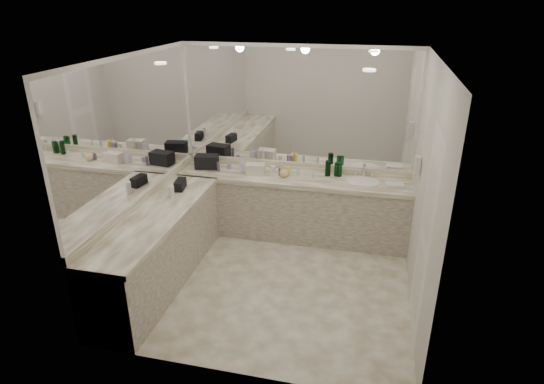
% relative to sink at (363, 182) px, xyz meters
% --- Properties ---
extents(floor, '(3.20, 3.20, 0.00)m').
position_rel_sink_xyz_m(floor, '(-0.95, -1.20, -0.90)').
color(floor, silver).
rests_on(floor, ground).
extents(ceiling, '(3.20, 3.20, 0.00)m').
position_rel_sink_xyz_m(ceiling, '(-0.95, -1.20, 1.71)').
color(ceiling, white).
rests_on(ceiling, floor).
extents(wall_back, '(3.20, 0.02, 2.60)m').
position_rel_sink_xyz_m(wall_back, '(-0.95, 0.30, 0.41)').
color(wall_back, beige).
rests_on(wall_back, floor).
extents(wall_left, '(0.02, 3.00, 2.60)m').
position_rel_sink_xyz_m(wall_left, '(-2.55, -1.20, 0.41)').
color(wall_left, beige).
rests_on(wall_left, floor).
extents(wall_right, '(0.02, 3.00, 2.60)m').
position_rel_sink_xyz_m(wall_right, '(0.65, -1.20, 0.41)').
color(wall_right, beige).
rests_on(wall_right, floor).
extents(vanity_back_base, '(3.20, 0.60, 0.84)m').
position_rel_sink_xyz_m(vanity_back_base, '(-0.95, 0.00, -0.48)').
color(vanity_back_base, beige).
rests_on(vanity_back_base, floor).
extents(vanity_back_top, '(3.20, 0.64, 0.06)m').
position_rel_sink_xyz_m(vanity_back_top, '(-0.95, -0.01, -0.03)').
color(vanity_back_top, white).
rests_on(vanity_back_top, vanity_back_base).
extents(vanity_left_base, '(0.60, 2.40, 0.84)m').
position_rel_sink_xyz_m(vanity_left_base, '(-2.25, -1.50, -0.48)').
color(vanity_left_base, beige).
rests_on(vanity_left_base, floor).
extents(vanity_left_top, '(0.64, 2.42, 0.06)m').
position_rel_sink_xyz_m(vanity_left_top, '(-2.24, -1.50, -0.03)').
color(vanity_left_top, white).
rests_on(vanity_left_top, vanity_left_base).
extents(backsplash_back, '(3.20, 0.04, 0.10)m').
position_rel_sink_xyz_m(backsplash_back, '(-0.95, 0.28, 0.05)').
color(backsplash_back, white).
rests_on(backsplash_back, vanity_back_top).
extents(backsplash_left, '(0.04, 3.00, 0.10)m').
position_rel_sink_xyz_m(backsplash_left, '(-2.53, -1.20, 0.05)').
color(backsplash_left, white).
rests_on(backsplash_left, vanity_left_top).
extents(mirror_back, '(3.12, 0.01, 1.55)m').
position_rel_sink_xyz_m(mirror_back, '(-0.95, 0.29, 0.88)').
color(mirror_back, white).
rests_on(mirror_back, wall_back).
extents(mirror_left, '(0.01, 2.92, 1.55)m').
position_rel_sink_xyz_m(mirror_left, '(-2.54, -1.20, 0.88)').
color(mirror_left, white).
rests_on(mirror_left, wall_left).
extents(sink, '(0.44, 0.44, 0.03)m').
position_rel_sink_xyz_m(sink, '(0.00, 0.00, 0.00)').
color(sink, white).
rests_on(sink, vanity_back_top).
extents(faucet, '(0.24, 0.16, 0.14)m').
position_rel_sink_xyz_m(faucet, '(0.00, 0.21, 0.07)').
color(faucet, silver).
rests_on(faucet, vanity_back_top).
extents(wall_phone, '(0.06, 0.10, 0.24)m').
position_rel_sink_xyz_m(wall_phone, '(0.61, -0.50, 0.46)').
color(wall_phone, white).
rests_on(wall_phone, wall_right).
extents(door, '(0.02, 0.82, 2.10)m').
position_rel_sink_xyz_m(door, '(0.64, -1.70, 0.16)').
color(door, white).
rests_on(door, wall_right).
extents(black_toiletry_bag, '(0.35, 0.25, 0.18)m').
position_rel_sink_xyz_m(black_toiletry_bag, '(-2.19, 0.04, 0.10)').
color(black_toiletry_bag, black).
rests_on(black_toiletry_bag, vanity_back_top).
extents(black_bag_spill, '(0.14, 0.25, 0.13)m').
position_rel_sink_xyz_m(black_bag_spill, '(-2.25, -0.77, 0.07)').
color(black_bag_spill, black).
rests_on(black_bag_spill, vanity_left_top).
extents(cream_cosmetic_case, '(0.27, 0.19, 0.15)m').
position_rel_sink_xyz_m(cream_cosmetic_case, '(-1.46, -0.04, 0.08)').
color(cream_cosmetic_case, beige).
rests_on(cream_cosmetic_case, vanity_back_top).
extents(hand_towel, '(0.23, 0.16, 0.04)m').
position_rel_sink_xyz_m(hand_towel, '(0.41, -0.06, 0.02)').
color(hand_towel, white).
rests_on(hand_towel, vanity_back_top).
extents(lotion_left, '(0.06, 0.06, 0.15)m').
position_rel_sink_xyz_m(lotion_left, '(-2.25, -1.02, 0.08)').
color(lotion_left, white).
rests_on(lotion_left, vanity_left_top).
extents(soap_bottle_a, '(0.09, 0.09, 0.20)m').
position_rel_sink_xyz_m(soap_bottle_a, '(-1.49, 0.07, 0.10)').
color(soap_bottle_a, beige).
rests_on(soap_bottle_a, vanity_back_top).
extents(soap_bottle_b, '(0.10, 0.10, 0.19)m').
position_rel_sink_xyz_m(soap_bottle_b, '(-1.66, 0.01, 0.10)').
color(soap_bottle_b, silver).
rests_on(soap_bottle_b, vanity_back_top).
extents(soap_bottle_c, '(0.13, 0.13, 0.17)m').
position_rel_sink_xyz_m(soap_bottle_c, '(-1.05, -0.05, 0.09)').
color(soap_bottle_c, '#DEBF89').
rests_on(soap_bottle_c, vanity_back_top).
extents(green_bottle_0, '(0.07, 0.07, 0.19)m').
position_rel_sink_xyz_m(green_bottle_0, '(-0.36, 0.14, 0.10)').
color(green_bottle_0, '#0B551B').
rests_on(green_bottle_0, vanity_back_top).
extents(green_bottle_1, '(0.07, 0.07, 0.19)m').
position_rel_sink_xyz_m(green_bottle_1, '(-0.33, 0.15, 0.10)').
color(green_bottle_1, '#0B551B').
rests_on(green_bottle_1, vanity_back_top).
extents(green_bottle_2, '(0.07, 0.07, 0.22)m').
position_rel_sink_xyz_m(green_bottle_2, '(-0.48, 0.13, 0.11)').
color(green_bottle_2, '#0B551B').
rests_on(green_bottle_2, vanity_back_top).
extents(green_bottle_3, '(0.06, 0.06, 0.20)m').
position_rel_sink_xyz_m(green_bottle_3, '(-0.48, 0.13, 0.11)').
color(green_bottle_3, '#0B551B').
rests_on(green_bottle_3, vanity_back_top).
extents(amenity_bottle_0, '(0.04, 0.04, 0.13)m').
position_rel_sink_xyz_m(amenity_bottle_0, '(-1.99, -0.05, 0.07)').
color(amenity_bottle_0, '#3F3F4C').
rests_on(amenity_bottle_0, vanity_back_top).
extents(amenity_bottle_1, '(0.05, 0.05, 0.07)m').
position_rel_sink_xyz_m(amenity_bottle_1, '(-1.87, 0.07, 0.04)').
color(amenity_bottle_1, '#9966B2').
rests_on(amenity_bottle_1, vanity_back_top).
extents(amenity_bottle_2, '(0.04, 0.04, 0.11)m').
position_rel_sink_xyz_m(amenity_bottle_2, '(-0.68, -0.01, 0.06)').
color(amenity_bottle_2, white).
rests_on(amenity_bottle_2, vanity_back_top).
extents(amenity_bottle_3, '(0.06, 0.06, 0.10)m').
position_rel_sink_xyz_m(amenity_bottle_3, '(-1.09, 0.02, 0.06)').
color(amenity_bottle_3, '#9966B2').
rests_on(amenity_bottle_3, vanity_back_top).
extents(amenity_bottle_4, '(0.04, 0.04, 0.10)m').
position_rel_sink_xyz_m(amenity_bottle_4, '(-1.12, -0.00, 0.05)').
color(amenity_bottle_4, '#3F3F4C').
rests_on(amenity_bottle_4, vanity_back_top).
extents(amenity_bottle_5, '(0.06, 0.06, 0.13)m').
position_rel_sink_xyz_m(amenity_bottle_5, '(-1.01, 0.00, 0.07)').
color(amenity_bottle_5, '#F2D84C').
rests_on(amenity_bottle_5, vanity_back_top).
extents(amenity_bottle_6, '(0.04, 0.04, 0.13)m').
position_rel_sink_xyz_m(amenity_bottle_6, '(-0.88, 0.04, 0.07)').
color(amenity_bottle_6, silver).
rests_on(amenity_bottle_6, vanity_back_top).
extents(amenity_bottle_7, '(0.07, 0.07, 0.10)m').
position_rel_sink_xyz_m(amenity_bottle_7, '(-1.23, 0.05, 0.06)').
color(amenity_bottle_7, white).
rests_on(amenity_bottle_7, vanity_back_top).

